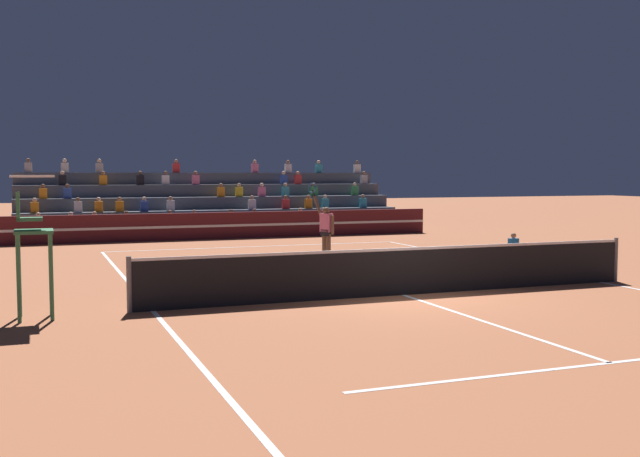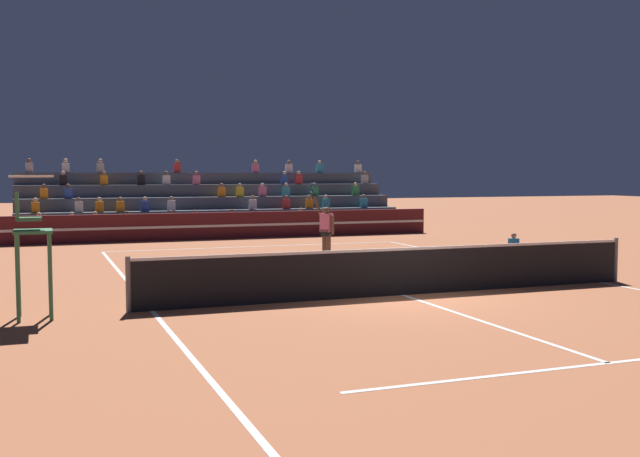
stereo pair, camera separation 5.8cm
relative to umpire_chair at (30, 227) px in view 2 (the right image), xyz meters
name	(u,v)px [view 2 (the right image)]	position (x,y,z in m)	size (l,w,h in m)	color
ground_plane	(403,295)	(7.69, 0.00, -1.72)	(120.00, 120.00, 0.00)	#AD603D
court_lines	(403,295)	(7.69, 0.00, -1.71)	(11.10, 23.90, 0.01)	white
tennis_net	(403,271)	(7.69, 0.00, -1.17)	(12.00, 0.10, 1.10)	slate
sponsor_banner_wall	(232,225)	(7.69, 15.66, -1.17)	(18.00, 0.26, 1.10)	#51191E
bleacher_stand	(211,210)	(7.68, 19.46, -0.70)	(17.04, 4.75, 3.38)	#4C515B
umpire_chair	(30,227)	(0.00, 0.00, 0.00)	(0.76, 0.84, 2.67)	#337047
ball_kid_courtside	(514,249)	(14.12, 4.97, -1.39)	(0.30, 0.36, 0.84)	black
tennis_player	(326,231)	(8.19, 6.03, -0.73)	(0.57, 0.92, 2.47)	brown
tennis_ball	(303,273)	(6.80, 4.14, -1.68)	(0.07, 0.07, 0.07)	#C6DB33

